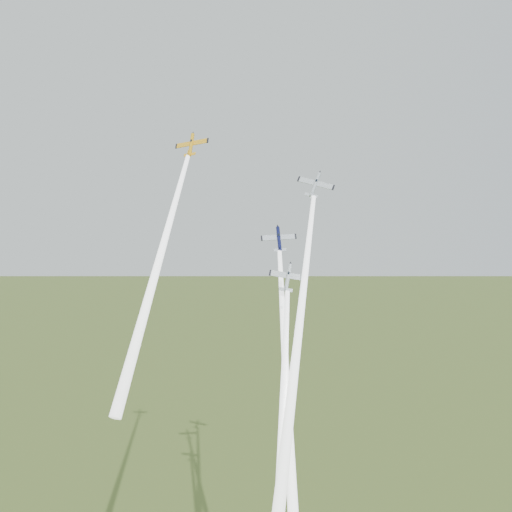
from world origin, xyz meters
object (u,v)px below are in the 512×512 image
(plane_yellow, at_px, (191,145))
(plane_silver_right, at_px, (315,185))
(plane_silver_low, at_px, (288,278))
(plane_navy, at_px, (279,239))

(plane_yellow, bearing_deg, plane_silver_right, 9.21)
(plane_silver_low, bearing_deg, plane_yellow, 150.16)
(plane_yellow, xyz_separation_m, plane_silver_right, (27.34, -2.32, -8.97))
(plane_yellow, relative_size, plane_navy, 0.99)
(plane_silver_right, relative_size, plane_silver_low, 1.05)
(plane_yellow, bearing_deg, plane_navy, 17.78)
(plane_silver_right, bearing_deg, plane_yellow, -173.88)
(plane_yellow, xyz_separation_m, plane_navy, (19.46, 1.27, -20.93))
(plane_silver_low, bearing_deg, plane_silver_right, 66.15)
(plane_silver_right, bearing_deg, plane_silver_low, -105.89)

